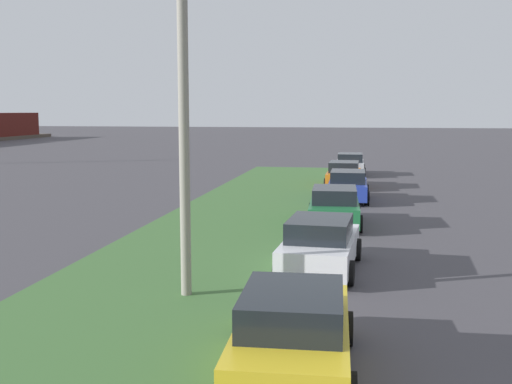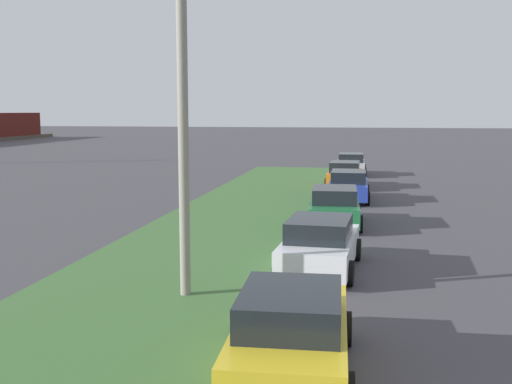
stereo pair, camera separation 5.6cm
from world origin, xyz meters
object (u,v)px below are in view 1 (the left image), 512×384
object	(u,v)px
parked_car_yellow	(293,332)
streetlight	(198,108)
parked_car_white	(320,245)
parked_car_orange	(344,175)
parked_car_green	(334,207)
parked_car_blue	(348,186)
parked_car_silver	(350,164)

from	to	relation	value
parked_car_yellow	streetlight	size ratio (longest dim) A/B	0.58
parked_car_white	parked_car_orange	bearing A→B (deg)	3.09
parked_car_green	parked_car_blue	distance (m)	6.60
parked_car_green	parked_car_orange	size ratio (longest dim) A/B	1.01
parked_car_white	parked_car_silver	xyz separation A→B (m)	(25.38, -0.21, 0.00)
parked_car_yellow	parked_car_orange	size ratio (longest dim) A/B	1.01
parked_car_orange	streetlight	distance (m)	22.23
parked_car_orange	parked_car_blue	bearing A→B (deg)	-175.40
parked_car_yellow	parked_car_blue	xyz separation A→B (m)	(20.12, -0.35, 0.00)
parked_car_green	parked_car_silver	bearing A→B (deg)	-2.88
parked_car_yellow	parked_car_silver	bearing A→B (deg)	-2.60
parked_car_white	parked_car_orange	size ratio (longest dim) A/B	1.02
parked_car_green	parked_car_orange	distance (m)	11.85
parked_car_yellow	parked_car_green	xyz separation A→B (m)	(13.52, -0.02, 0.00)
parked_car_yellow	parked_car_blue	distance (m)	20.12
parked_car_orange	parked_car_yellow	bearing A→B (deg)	-179.29
parked_car_blue	parked_car_orange	xyz separation A→B (m)	(5.26, 0.36, 0.00)
parked_car_white	parked_car_blue	distance (m)	13.34
parked_car_white	streetlight	distance (m)	5.47
parked_car_green	parked_car_orange	world-z (taller)	same
parked_car_yellow	parked_car_green	distance (m)	13.52
parked_car_green	streetlight	size ratio (longest dim) A/B	0.58
parked_car_green	parked_car_yellow	bearing A→B (deg)	177.49
parked_car_blue	parked_car_orange	bearing A→B (deg)	3.33
parked_car_yellow	parked_car_blue	size ratio (longest dim) A/B	1.01
parked_car_white	parked_car_orange	world-z (taller)	same
parked_car_white	parked_car_silver	world-z (taller)	same
parked_car_blue	parked_car_silver	world-z (taller)	same
parked_car_yellow	streetlight	distance (m)	5.73
parked_car_white	parked_car_blue	xyz separation A→B (m)	(13.34, -0.38, 0.00)
parked_car_orange	parked_car_white	bearing A→B (deg)	-179.37
parked_car_silver	streetlight	world-z (taller)	streetlight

